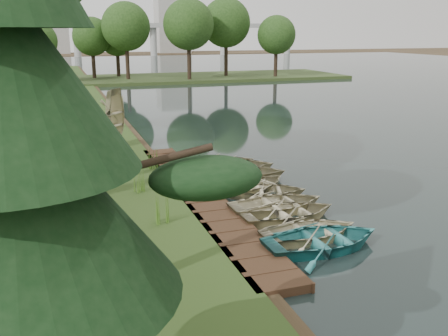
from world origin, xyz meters
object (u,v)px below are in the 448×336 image
object	(u,v)px
rowboat_1	(311,229)
pine_tree	(12,134)
rowboat_0	(323,237)
stored_rowboat	(117,139)
rowboat_2	(289,210)
boardwalk	(198,197)

from	to	relation	value
rowboat_1	pine_tree	distance (m)	11.67
rowboat_0	stored_rowboat	size ratio (longest dim) A/B	1.20
rowboat_1	pine_tree	size ratio (longest dim) A/B	0.41
rowboat_1	rowboat_2	distance (m)	1.74
rowboat_1	rowboat_0	bearing A→B (deg)	177.57
stored_rowboat	pine_tree	xyz separation A→B (m)	(-3.64, -21.90, 4.72)
boardwalk	rowboat_2	world-z (taller)	rowboat_2
rowboat_1	pine_tree	xyz separation A→B (m)	(-7.86, -7.05, 4.95)
rowboat_0	rowboat_1	bearing A→B (deg)	-1.59
pine_tree	stored_rowboat	bearing A→B (deg)	80.57
boardwalk	rowboat_2	xyz separation A→B (m)	(2.38, -3.21, 0.26)
boardwalk	rowboat_1	size ratio (longest dim) A/B	4.84
rowboat_0	rowboat_2	distance (m)	2.54
boardwalk	rowboat_1	world-z (taller)	rowboat_1
rowboat_1	stored_rowboat	bearing A→B (deg)	13.71
pine_tree	rowboat_1	bearing A→B (deg)	41.91
boardwalk	pine_tree	world-z (taller)	pine_tree
boardwalk	rowboat_0	size ratio (longest dim) A/B	4.23
boardwalk	rowboat_0	bearing A→B (deg)	-68.12
rowboat_0	rowboat_1	xyz separation A→B (m)	(0.00, 0.81, -0.05)
rowboat_2	pine_tree	bearing A→B (deg)	135.87
rowboat_0	rowboat_1	size ratio (longest dim) A/B	1.14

